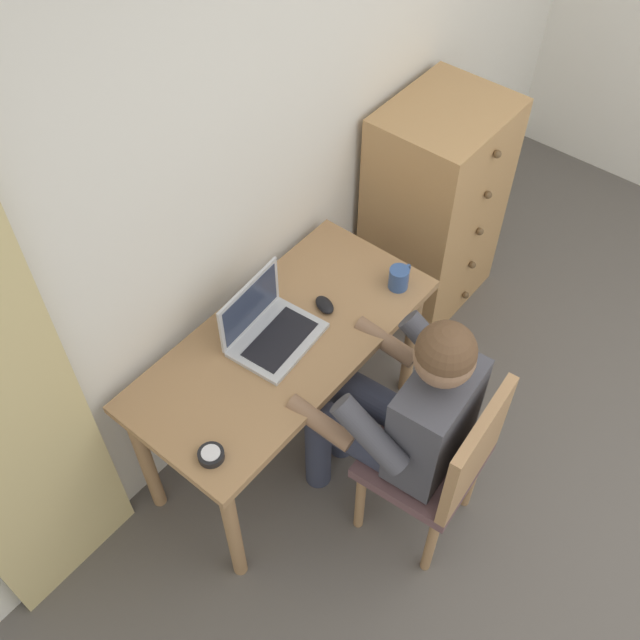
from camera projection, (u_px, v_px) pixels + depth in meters
wall_back at (297, 124)px, 2.82m from camera, size 4.80×0.05×2.50m
desk at (284, 358)px, 2.89m from camera, size 1.26×0.59×0.74m
dresser at (434, 209)px, 3.55m from camera, size 0.59×0.51×1.11m
chair at (441, 461)px, 2.73m from camera, size 0.45×0.43×0.90m
person_seated at (402, 410)px, 2.66m from camera, size 0.56×0.60×1.21m
laptop at (268, 328)px, 2.77m from camera, size 0.36×0.28×0.24m
computer_mouse at (325, 305)px, 2.89m from camera, size 0.09×0.12×0.03m
desk_clock at (211, 455)px, 2.47m from camera, size 0.09×0.09×0.03m
coffee_mug at (399, 278)px, 2.94m from camera, size 0.12×0.08×0.09m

